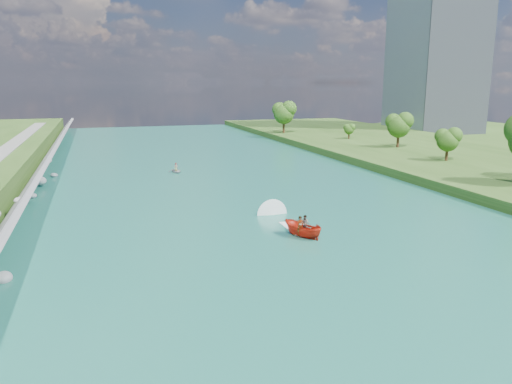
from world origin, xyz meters
name	(u,v)px	position (x,y,z in m)	size (l,w,h in m)	color
ground	(313,259)	(0.00, 0.00, 0.00)	(260.00, 260.00, 0.00)	#2D5119
river_water	(247,206)	(0.00, 20.00, 0.05)	(55.00, 240.00, 0.10)	#185C53
riprap_bank	(16,210)	(-25.86, 19.03, 1.81)	(4.67, 236.00, 4.42)	slate
office_tower	(438,31)	(82.50, 95.00, 30.00)	(22.00, 22.00, 60.00)	gray
trees_east	(482,141)	(38.54, 24.14, 6.29)	(17.56, 133.90, 11.68)	#244A13
motorboat	(297,226)	(1.51, 7.27, 0.85)	(3.60, 19.10, 2.24)	red
raft	(176,170)	(-4.75, 45.89, 0.47)	(2.52, 3.31, 1.64)	gray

